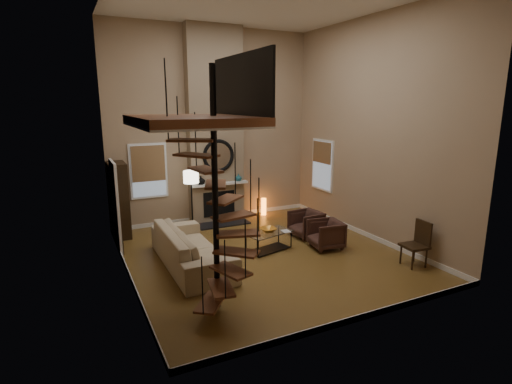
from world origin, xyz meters
name	(u,v)px	position (x,y,z in m)	size (l,w,h in m)	color
ground	(264,255)	(0.00, 0.00, -0.01)	(6.00, 6.50, 0.01)	olive
back_wall	(213,127)	(0.00, 3.25, 2.75)	(6.00, 0.02, 5.50)	tan
front_wall	(366,151)	(0.00, -3.25, 2.75)	(6.00, 0.02, 5.50)	tan
left_wall	(119,141)	(-3.00, 0.00, 2.75)	(0.02, 6.50, 5.50)	tan
right_wall	(372,131)	(3.00, 0.00, 2.75)	(0.02, 6.50, 5.50)	tan
baseboard_back	(215,216)	(0.00, 3.24, 0.06)	(6.00, 0.02, 0.12)	white
baseboard_front	(355,319)	(0.00, -3.24, 0.06)	(6.00, 0.02, 0.12)	white
baseboard_left	(130,276)	(-2.99, 0.00, 0.06)	(0.02, 6.50, 0.12)	white
baseboard_right	(365,234)	(2.99, 0.00, 0.06)	(0.02, 6.50, 0.12)	white
chimney_breast	(215,127)	(0.00, 3.06, 2.75)	(1.60, 0.38, 5.50)	#877257
hearth	(223,224)	(0.00, 2.57, 0.02)	(1.50, 0.60, 0.04)	black
firebox	(219,204)	(0.00, 2.86, 0.55)	(0.95, 0.02, 0.72)	black
mantel	(220,184)	(0.00, 2.78, 1.15)	(1.70, 0.18, 0.06)	white
mirror_frame	(219,156)	(0.00, 2.84, 1.95)	(0.94, 0.94, 0.10)	black
mirror_disc	(218,156)	(0.00, 2.85, 1.95)	(0.80, 0.80, 0.01)	white
vase_left	(201,180)	(-0.55, 2.82, 1.30)	(0.24, 0.24, 0.25)	black
vase_right	(238,177)	(0.60, 2.82, 1.28)	(0.20, 0.20, 0.21)	#1A535C
window_back	(149,170)	(-1.90, 3.22, 1.62)	(1.02, 0.06, 1.52)	white
window_right	(322,164)	(2.97, 2.00, 1.63)	(0.06, 1.02, 1.52)	white
entry_door	(116,207)	(-2.95, 1.80, 1.05)	(0.10, 1.05, 2.16)	white
loft	(198,116)	(-2.04, -1.80, 3.24)	(1.70, 2.20, 1.09)	brown
spiral_stair	(216,206)	(-1.78, -1.79, 1.78)	(1.47, 1.47, 4.06)	black
hutch	(119,201)	(-2.77, 2.82, 0.95)	(0.42, 0.89, 1.99)	black
sofa	(191,247)	(-1.68, 0.16, 0.40)	(2.86, 1.12, 0.84)	#C4AE88
armchair_near	(308,223)	(1.62, 0.63, 0.35)	(0.72, 0.74, 0.67)	#40251D
armchair_far	(328,234)	(1.59, -0.30, 0.35)	(0.72, 0.74, 0.67)	#40251D
coffee_table	(269,239)	(0.23, 0.18, 0.28)	(1.21, 0.81, 0.43)	silver
bowl	(268,230)	(0.23, 0.23, 0.50)	(0.38, 0.38, 0.09)	orange
book	(285,231)	(0.58, 0.03, 0.46)	(0.18, 0.24, 0.02)	gray
floor_lamp	(191,182)	(-1.04, 2.12, 1.41)	(0.39, 0.39, 1.71)	black
accent_lamp	(264,207)	(1.51, 2.96, 0.25)	(0.15, 0.15, 0.55)	orange
side_chair	(418,242)	(2.69, -1.98, 0.53)	(0.52, 0.52, 1.00)	black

